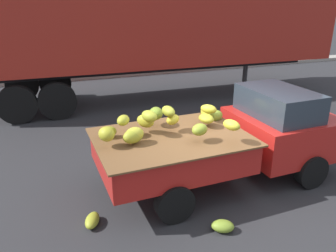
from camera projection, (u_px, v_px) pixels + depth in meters
ground at (219, 185)px, 6.37m from camera, size 220.00×220.00×0.00m
curb_strip at (112, 75)px, 15.14m from camera, size 80.00×0.80×0.16m
pickup_truck at (257, 132)px, 6.54m from camera, size 4.72×2.02×1.70m
semi_trailer at (161, 23)px, 11.10m from camera, size 12.06×2.90×3.95m
fallen_banana_bunch_near_tailgate at (92, 220)px, 5.24m from camera, size 0.34×0.44×0.17m
fallen_banana_bunch_by_wheel at (223, 226)px, 5.10m from camera, size 0.42×0.38×0.18m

